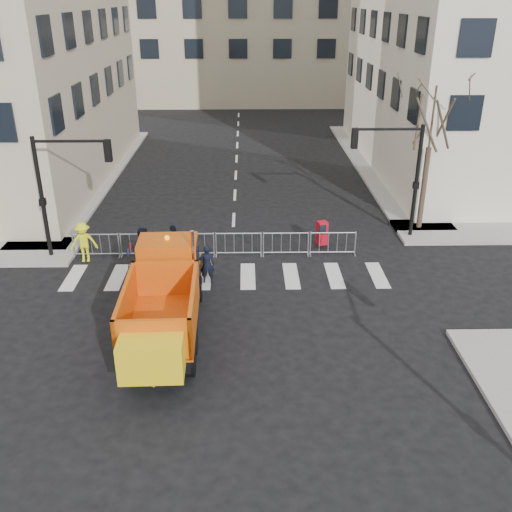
{
  "coord_description": "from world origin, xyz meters",
  "views": [
    {
      "loc": [
        0.65,
        -15.59,
        10.64
      ],
      "look_at": [
        0.98,
        2.5,
        2.3
      ],
      "focal_mm": 40.0,
      "sensor_mm": 36.0,
      "label": 1
    }
  ],
  "objects_px": {
    "cop_b": "(143,250)",
    "cop_c": "(174,245)",
    "worker": "(84,242)",
    "plow_truck": "(164,298)",
    "cop_a": "(207,264)",
    "newspaper_box": "(322,233)"
  },
  "relations": [
    {
      "from": "cop_a",
      "to": "cop_c",
      "type": "relative_size",
      "value": 0.91
    },
    {
      "from": "plow_truck",
      "to": "worker",
      "type": "relative_size",
      "value": 4.99
    },
    {
      "from": "newspaper_box",
      "to": "plow_truck",
      "type": "bearing_deg",
      "value": -147.79
    },
    {
      "from": "cop_c",
      "to": "newspaper_box",
      "type": "xyz_separation_m",
      "value": [
        6.53,
        1.71,
        -0.2
      ]
    },
    {
      "from": "plow_truck",
      "to": "newspaper_box",
      "type": "distance_m",
      "value": 9.75
    },
    {
      "from": "newspaper_box",
      "to": "worker",
      "type": "bearing_deg",
      "value": 170.74
    },
    {
      "from": "cop_b",
      "to": "worker",
      "type": "height_order",
      "value": "cop_b"
    },
    {
      "from": "worker",
      "to": "newspaper_box",
      "type": "xyz_separation_m",
      "value": [
        10.39,
        1.64,
        -0.33
      ]
    },
    {
      "from": "cop_a",
      "to": "newspaper_box",
      "type": "bearing_deg",
      "value": -146.66
    },
    {
      "from": "cop_b",
      "to": "newspaper_box",
      "type": "height_order",
      "value": "cop_b"
    },
    {
      "from": "plow_truck",
      "to": "worker",
      "type": "height_order",
      "value": "plow_truck"
    },
    {
      "from": "cop_a",
      "to": "cop_c",
      "type": "height_order",
      "value": "cop_c"
    },
    {
      "from": "worker",
      "to": "cop_a",
      "type": "bearing_deg",
      "value": -26.6
    },
    {
      "from": "cop_c",
      "to": "worker",
      "type": "xyz_separation_m",
      "value": [
        -3.86,
        0.06,
        0.13
      ]
    },
    {
      "from": "cop_a",
      "to": "newspaper_box",
      "type": "height_order",
      "value": "cop_a"
    },
    {
      "from": "worker",
      "to": "newspaper_box",
      "type": "relative_size",
      "value": 1.6
    },
    {
      "from": "cop_a",
      "to": "cop_b",
      "type": "height_order",
      "value": "cop_b"
    },
    {
      "from": "plow_truck",
      "to": "cop_a",
      "type": "relative_size",
      "value": 5.39
    },
    {
      "from": "plow_truck",
      "to": "newspaper_box",
      "type": "relative_size",
      "value": 7.99
    },
    {
      "from": "cop_b",
      "to": "cop_c",
      "type": "relative_size",
      "value": 1.09
    },
    {
      "from": "cop_b",
      "to": "worker",
      "type": "bearing_deg",
      "value": -6.25
    },
    {
      "from": "cop_c",
      "to": "plow_truck",
      "type": "bearing_deg",
      "value": 52.85
    }
  ]
}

